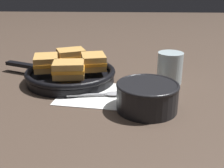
{
  "coord_description": "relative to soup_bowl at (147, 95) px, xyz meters",
  "views": [
    {
      "loc": [
        0.05,
        -0.73,
        0.32
      ],
      "look_at": [
        0.02,
        -0.0,
        0.04
      ],
      "focal_mm": 45.0,
      "sensor_mm": 36.0,
      "label": 1
    }
  ],
  "objects": [
    {
      "name": "sandwich_far_right",
      "position": [
        -0.3,
        0.18,
        0.02
      ],
      "size": [
        0.09,
        0.11,
        0.05
      ],
      "rotation": [
        0.0,
        0.0,
        11.22
      ],
      "color": "#C18E47",
      "rests_on": "skillet"
    },
    {
      "name": "drinking_glass",
      "position": [
        0.08,
        0.2,
        0.01
      ],
      "size": [
        0.08,
        0.08,
        0.1
      ],
      "color": "silver",
      "rests_on": "ground_plane"
    },
    {
      "name": "sandwich_near_right",
      "position": [
        -0.16,
        0.2,
        0.02
      ],
      "size": [
        0.09,
        0.11,
        0.05
      ],
      "rotation": [
        0.0,
        0.0,
        8.08
      ],
      "color": "#C18E47",
      "rests_on": "skillet"
    },
    {
      "name": "sandwich_far_left",
      "position": [
        -0.24,
        0.27,
        0.02
      ],
      "size": [
        0.11,
        0.1,
        0.05
      ],
      "rotation": [
        0.0,
        0.0,
        9.83
      ],
      "color": "#C18E47",
      "rests_on": "skillet"
    },
    {
      "name": "ground_plane",
      "position": [
        -0.11,
        0.08,
        -0.04
      ],
      "size": [
        4.0,
        4.0,
        0.0
      ],
      "primitive_type": "plane",
      "color": "#47382D"
    },
    {
      "name": "skillet",
      "position": [
        -0.23,
        0.2,
        -0.02
      ],
      "size": [
        0.39,
        0.29,
        0.04
      ],
      "color": "black",
      "rests_on": "ground_plane"
    },
    {
      "name": "soup_bowl",
      "position": [
        0.0,
        0.0,
        0.0
      ],
      "size": [
        0.16,
        0.16,
        0.07
      ],
      "color": "black",
      "rests_on": "ground_plane"
    },
    {
      "name": "napkin",
      "position": [
        -0.13,
        0.09,
        -0.04
      ],
      "size": [
        0.24,
        0.21,
        0.0
      ],
      "color": "white",
      "rests_on": "ground_plane"
    },
    {
      "name": "sandwich_near_left",
      "position": [
        -0.22,
        0.12,
        0.02
      ],
      "size": [
        0.1,
        0.08,
        0.05
      ],
      "rotation": [
        0.0,
        0.0,
        6.4
      ],
      "color": "#C18E47",
      "rests_on": "skillet"
    },
    {
      "name": "spoon",
      "position": [
        -0.11,
        0.07,
        -0.03
      ],
      "size": [
        0.16,
        0.04,
        0.01
      ],
      "rotation": [
        0.0,
        0.0,
        0.14
      ],
      "color": "#9E9EA3",
      "rests_on": "napkin"
    }
  ]
}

